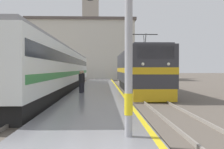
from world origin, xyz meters
name	(u,v)px	position (x,y,z in m)	size (l,w,h in m)	color
ground_plane	(99,85)	(0.00, 30.00, 0.00)	(200.00, 200.00, 0.00)	#60564C
platform	(99,87)	(0.00, 25.00, 0.14)	(4.20, 140.00, 0.29)	gray
rail_track_near	(132,88)	(3.78, 25.00, 0.03)	(2.84, 140.00, 0.16)	#60564C
rail_track_far	(66,88)	(-3.63, 25.00, 0.03)	(2.83, 140.00, 0.16)	#60564C
locomotive_train	(138,71)	(3.78, 20.64, 2.00)	(2.92, 17.42, 4.88)	black
passenger_train	(60,69)	(-3.63, 21.49, 2.15)	(2.92, 33.38, 3.99)	black
person_on_platform	(81,81)	(-1.21, 16.34, 1.18)	(0.34, 0.34, 1.71)	#23232D
second_waiting_passenger	(83,81)	(-1.13, 17.11, 1.21)	(0.34, 0.34, 1.74)	#23232D
clock_tower	(91,22)	(-2.41, 57.30, 13.18)	(4.58, 4.58, 24.82)	#ADA393
station_building	(82,50)	(-3.70, 48.83, 5.90)	(20.73, 9.61, 11.76)	beige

